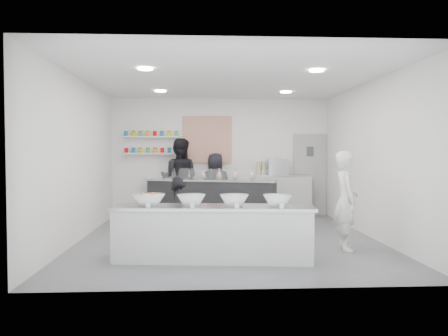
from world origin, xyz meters
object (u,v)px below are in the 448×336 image
(espresso_machine, at_px, (278,167))
(staff_right, at_px, (216,185))
(espresso_ledge, at_px, (282,196))
(back_bar, at_px, (211,199))
(woman_prep, at_px, (346,201))
(prep_counter, at_px, (213,233))
(staff_left, at_px, (179,178))

(espresso_machine, height_order, staff_right, staff_right)
(espresso_ledge, bearing_deg, back_bar, -167.61)
(espresso_ledge, relative_size, espresso_machine, 2.85)
(back_bar, relative_size, woman_prep, 1.90)
(back_bar, distance_m, woman_prep, 4.03)
(espresso_ledge, bearing_deg, prep_counter, -113.26)
(back_bar, xyz_separation_m, espresso_machine, (1.69, 0.40, 0.76))
(staff_left, bearing_deg, staff_right, -170.64)
(prep_counter, relative_size, espresso_machine, 6.06)
(woman_prep, xyz_separation_m, staff_left, (-2.96, 3.62, 0.16))
(back_bar, height_order, woman_prep, woman_prep)
(staff_left, distance_m, staff_right, 0.91)
(back_bar, bearing_deg, espresso_ledge, 29.82)
(prep_counter, bearing_deg, staff_right, 92.82)
(espresso_machine, bearing_deg, staff_right, -174.63)
(woman_prep, bearing_deg, espresso_ledge, 10.66)
(staff_left, bearing_deg, woman_prep, 138.61)
(espresso_machine, bearing_deg, back_bar, -166.75)
(staff_left, bearing_deg, prep_counter, 108.95)
(espresso_ledge, distance_m, staff_right, 1.73)
(prep_counter, height_order, staff_right, staff_right)
(espresso_machine, relative_size, woman_prep, 0.30)
(espresso_ledge, relative_size, staff_left, 0.72)
(espresso_ledge, distance_m, woman_prep, 3.80)
(back_bar, xyz_separation_m, espresso_ledge, (1.81, 0.40, 0.04))
(espresso_ledge, height_order, staff_left, staff_left)
(espresso_ledge, distance_m, staff_left, 2.64)
(prep_counter, xyz_separation_m, espresso_machine, (1.76, 4.37, 0.84))
(staff_right, bearing_deg, staff_left, -1.89)
(back_bar, bearing_deg, prep_counter, -73.54)
(staff_right, bearing_deg, espresso_ledge, -176.90)
(espresso_ledge, xyz_separation_m, staff_right, (-1.70, -0.15, 0.28))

